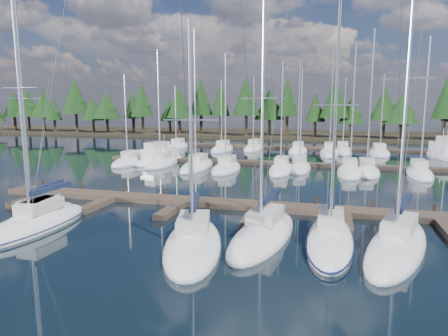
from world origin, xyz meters
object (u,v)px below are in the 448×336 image
(main_dock, at_px, (259,208))
(motor_yacht_right, at_px, (445,153))
(front_sailboat_1, at_px, (36,224))
(front_sailboat_2, at_px, (193,244))
(front_sailboat_3, at_px, (263,234))
(front_sailboat_0, at_px, (36,221))
(front_sailboat_5, at_px, (397,245))
(motor_yacht_left, at_px, (160,159))
(front_sailboat_4, at_px, (330,239))

(main_dock, relative_size, motor_yacht_right, 4.18)
(front_sailboat_1, xyz_separation_m, front_sailboat_2, (10.75, -0.84, -0.02))
(front_sailboat_3, relative_size, motor_yacht_right, 1.38)
(front_sailboat_2, bearing_deg, front_sailboat_3, 37.08)
(front_sailboat_0, xyz_separation_m, motor_yacht_right, (34.32, 44.03, 0.25))
(front_sailboat_0, height_order, front_sailboat_2, front_sailboat_0)
(front_sailboat_2, distance_m, front_sailboat_3, 4.23)
(front_sailboat_1, xyz_separation_m, front_sailboat_5, (21.31, 1.77, 0.01))
(motor_yacht_left, xyz_separation_m, motor_yacht_right, (38.17, 16.44, 0.04))
(front_sailboat_1, xyz_separation_m, motor_yacht_left, (-4.30, 28.16, 0.21))
(main_dock, bearing_deg, front_sailboat_2, -103.10)
(front_sailboat_2, bearing_deg, front_sailboat_0, 172.83)
(motor_yacht_left, relative_size, motor_yacht_right, 0.92)
(main_dock, height_order, motor_yacht_left, motor_yacht_left)
(main_dock, relative_size, front_sailboat_0, 3.02)
(front_sailboat_2, height_order, motor_yacht_right, front_sailboat_2)
(front_sailboat_0, bearing_deg, front_sailboat_1, -51.94)
(front_sailboat_5, distance_m, motor_yacht_left, 36.77)
(main_dock, xyz_separation_m, front_sailboat_3, (1.36, -6.10, 0.09))
(front_sailboat_0, bearing_deg, main_dock, 28.76)
(front_sailboat_2, relative_size, front_sailboat_4, 0.91)
(front_sailboat_2, bearing_deg, motor_yacht_left, 117.43)
(motor_yacht_left, bearing_deg, front_sailboat_0, -82.04)
(front_sailboat_3, bearing_deg, front_sailboat_0, -175.51)
(front_sailboat_2, distance_m, front_sailboat_4, 7.62)
(main_dock, bearing_deg, motor_yacht_left, 129.99)
(front_sailboat_0, distance_m, front_sailboat_3, 14.61)
(main_dock, xyz_separation_m, front_sailboat_5, (8.54, -6.04, 0.10))
(front_sailboat_0, bearing_deg, front_sailboat_4, 4.21)
(front_sailboat_0, bearing_deg, front_sailboat_3, 4.49)
(main_dock, height_order, front_sailboat_0, front_sailboat_0)
(front_sailboat_4, height_order, motor_yacht_right, front_sailboat_4)
(front_sailboat_2, xyz_separation_m, motor_yacht_left, (-15.05, 29.00, 0.23))
(main_dock, distance_m, front_sailboat_3, 6.25)
(front_sailboat_0, height_order, motor_yacht_right, front_sailboat_0)
(front_sailboat_2, relative_size, front_sailboat_3, 0.86)
(front_sailboat_0, bearing_deg, front_sailboat_5, 3.17)
(motor_yacht_right, bearing_deg, front_sailboat_3, -114.72)
(front_sailboat_1, bearing_deg, front_sailboat_5, 4.74)
(front_sailboat_5, relative_size, motor_yacht_right, 1.54)
(main_dock, xyz_separation_m, front_sailboat_1, (-12.76, -7.81, 0.09))
(front_sailboat_0, relative_size, front_sailboat_4, 1.05)
(front_sailboat_1, height_order, front_sailboat_3, front_sailboat_1)
(front_sailboat_4, distance_m, motor_yacht_right, 45.59)
(front_sailboat_0, distance_m, front_sailboat_2, 11.28)
(front_sailboat_0, xyz_separation_m, front_sailboat_5, (21.75, 1.20, 0.00))
(front_sailboat_0, height_order, front_sailboat_3, front_sailboat_3)
(main_dock, height_order, front_sailboat_1, front_sailboat_1)
(front_sailboat_4, xyz_separation_m, front_sailboat_5, (3.45, -0.14, 0.01))
(front_sailboat_1, distance_m, motor_yacht_left, 28.48)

